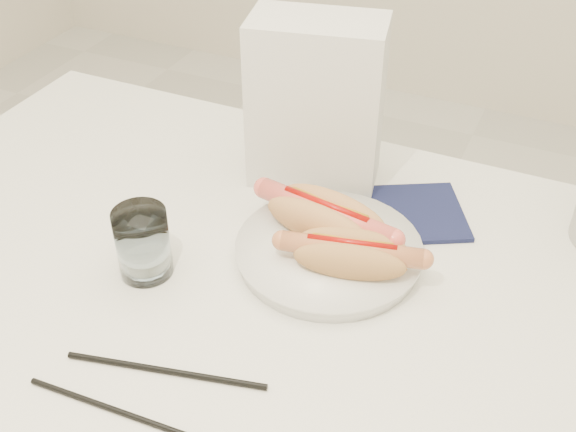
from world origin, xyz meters
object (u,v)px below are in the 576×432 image
at_px(napkin_box, 316,103).
at_px(hotdog_left, 326,218).
at_px(table, 253,316).
at_px(water_glass, 143,243).
at_px(hotdog_right, 351,254).
at_px(plate, 329,253).

bearing_deg(napkin_box, hotdog_left, -74.41).
bearing_deg(hotdog_left, table, -106.42).
relative_size(table, water_glass, 12.60).
xyz_separation_m(table, hotdog_right, (0.11, 0.06, 0.10)).
bearing_deg(hotdog_left, plate, -48.92).
height_order(table, plate, plate).
relative_size(hotdog_left, water_glass, 2.13).
distance_m(hotdog_left, hotdog_right, 0.08).
height_order(table, hotdog_left, hotdog_left).
bearing_deg(hotdog_right, plate, 133.97).
xyz_separation_m(plate, water_glass, (-0.21, -0.12, 0.04)).
relative_size(water_glass, napkin_box, 0.38).
height_order(water_glass, napkin_box, napkin_box).
bearing_deg(water_glass, napkin_box, 69.13).
distance_m(hotdog_left, water_glass, 0.24).
bearing_deg(napkin_box, plate, -73.85).
bearing_deg(water_glass, table, 14.57).
bearing_deg(table, hotdog_right, 28.06).
height_order(hotdog_left, hotdog_right, hotdog_left).
distance_m(plate, napkin_box, 0.23).
relative_size(plate, water_glass, 2.50).
xyz_separation_m(table, napkin_box, (-0.02, 0.26, 0.19)).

